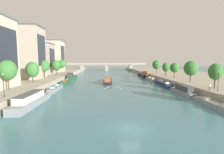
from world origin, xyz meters
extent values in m
plane|color=#42757F|center=(0.00, 0.00, 0.00)|extent=(400.00, 400.00, 0.00)
cube|color=#A89E89|center=(-38.11, 55.00, 1.01)|extent=(36.00, 170.00, 2.03)
cube|color=#A89E89|center=(38.11, 55.00, 1.01)|extent=(36.00, 170.00, 2.03)
cube|color=black|center=(-1.47, 44.39, 0.46)|extent=(3.75, 16.24, 0.91)
cube|color=black|center=(-1.09, 52.79, 0.55)|extent=(2.93, 1.33, 0.82)
cube|color=black|center=(-1.47, 44.39, 0.94)|extent=(3.81, 16.24, 0.06)
cube|color=#9E5133|center=(-1.71, 38.92, 1.82)|extent=(2.41, 3.32, 1.70)
cube|color=black|center=(-1.64, 40.54, 2.08)|extent=(1.82, 0.11, 0.48)
cube|color=brown|center=(-1.39, 46.00, 1.15)|extent=(2.74, 8.48, 0.36)
cylinder|color=#232328|center=(-1.23, 39.54, 1.52)|extent=(0.07, 0.07, 1.10)
cube|color=silver|center=(1.65, 31.95, 0.01)|extent=(1.74, 5.92, 0.03)
cube|color=silver|center=(-1.95, 32.11, 0.01)|extent=(2.25, 5.80, 0.03)
cube|color=gray|center=(-17.54, 11.90, 0.65)|extent=(3.05, 13.49, 1.30)
cube|color=gray|center=(-17.31, 18.95, 0.78)|extent=(2.53, 1.35, 1.02)
cube|color=gray|center=(-17.54, 11.90, 1.33)|extent=(3.11, 13.50, 0.06)
cube|color=beige|center=(-17.57, 11.23, 1.97)|extent=(2.43, 8.65, 1.22)
cube|color=#4C4C51|center=(-17.57, 11.23, 2.61)|extent=(2.59, 8.91, 0.08)
cylinder|color=#232328|center=(-17.28, 7.86, 1.91)|extent=(0.07, 0.07, 1.10)
cube|color=gray|center=(-17.57, 28.06, 0.52)|extent=(2.19, 10.70, 1.05)
cube|color=gray|center=(-17.70, 33.74, 0.63)|extent=(1.87, 1.27, 0.89)
cube|color=gray|center=(-17.57, 28.06, 1.08)|extent=(2.23, 10.70, 0.06)
cube|color=#9EBCD6|center=(-17.62, 30.40, 1.31)|extent=(0.99, 0.92, 0.40)
cube|color=#9EBCD6|center=(-17.50, 25.07, 1.35)|extent=(1.09, 1.13, 0.48)
cylinder|color=#232328|center=(-17.20, 24.87, 1.66)|extent=(0.07, 0.07, 1.10)
cube|color=#235633|center=(-17.63, 42.14, 0.51)|extent=(2.32, 9.92, 1.03)
cube|color=#235633|center=(-17.75, 47.42, 0.62)|extent=(2.02, 1.27, 0.88)
cube|color=#235633|center=(-17.63, 42.14, 1.06)|extent=(2.36, 9.92, 0.06)
cube|color=#9E5133|center=(-17.68, 44.31, 1.29)|extent=(1.07, 0.92, 0.40)
cube|color=#9E5133|center=(-17.57, 39.38, 1.33)|extent=(1.18, 1.13, 0.48)
cylinder|color=#232328|center=(-17.25, 39.19, 1.64)|extent=(0.07, 0.07, 1.10)
cube|color=#235633|center=(-18.21, 57.95, 0.54)|extent=(3.72, 15.54, 1.08)
cube|color=#235633|center=(-18.50, 66.02, 0.65)|extent=(3.05, 1.34, 0.91)
cube|color=#235633|center=(-18.21, 57.95, 1.11)|extent=(3.79, 15.55, 0.06)
cube|color=#38383D|center=(-18.02, 52.71, 2.17)|extent=(2.48, 3.17, 2.06)
cube|color=black|center=(-18.07, 54.26, 2.48)|extent=(1.90, 0.10, 0.58)
cube|color=brown|center=(-18.26, 59.50, 1.32)|extent=(2.76, 8.11, 0.36)
cylinder|color=#232328|center=(-17.56, 53.34, 1.69)|extent=(0.07, 0.07, 1.10)
cube|color=gray|center=(17.69, 8.47, 0.45)|extent=(2.28, 11.08, 0.91)
cube|color=gray|center=(17.88, 14.32, 0.54)|extent=(1.88, 1.26, 0.81)
cube|color=gray|center=(17.69, 8.47, 0.94)|extent=(2.32, 11.08, 0.06)
cube|color=beige|center=(17.77, 10.89, 1.17)|extent=(1.00, 0.93, 0.40)
cube|color=gray|center=(17.64, 20.78, 0.48)|extent=(1.94, 10.44, 0.95)
cube|color=gray|center=(17.63, 26.34, 0.57)|extent=(1.83, 1.21, 0.84)
cube|color=gray|center=(17.64, 20.78, 0.98)|extent=(1.98, 10.44, 0.06)
cube|color=#38383D|center=(17.65, 20.26, 1.66)|extent=(1.59, 6.68, 1.29)
cube|color=#4C4C51|center=(17.65, 20.26, 2.34)|extent=(1.70, 6.88, 0.08)
cylinder|color=#232328|center=(17.94, 17.65, 1.56)|extent=(0.07, 0.07, 1.10)
cube|color=#1E284C|center=(17.74, 34.79, 0.59)|extent=(2.44, 12.44, 1.18)
cube|color=#1E284C|center=(17.91, 41.33, 0.71)|extent=(2.04, 1.30, 0.96)
cube|color=#1E284C|center=(17.74, 34.79, 1.21)|extent=(2.48, 12.44, 0.06)
cube|color=white|center=(17.81, 37.51, 1.44)|extent=(1.08, 0.93, 0.40)
cube|color=white|center=(17.65, 31.32, 1.48)|extent=(1.19, 1.13, 0.48)
cylinder|color=#232328|center=(17.96, 31.07, 1.79)|extent=(0.07, 0.07, 1.10)
cube|color=gray|center=(17.67, 49.12, 0.54)|extent=(1.91, 9.05, 1.08)
cube|color=gray|center=(17.60, 53.98, 0.65)|extent=(1.70, 1.26, 0.90)
cube|color=gray|center=(17.67, 49.12, 1.11)|extent=(1.95, 9.05, 0.06)
cube|color=tan|center=(17.64, 51.11, 1.34)|extent=(0.90, 0.91, 0.40)
cube|color=tan|center=(17.71, 46.59, 1.38)|extent=(0.99, 1.12, 0.48)
cylinder|color=#232328|center=(17.98, 46.42, 1.69)|extent=(0.07, 0.07, 1.10)
cube|color=black|center=(18.10, 64.68, 0.63)|extent=(3.28, 14.96, 1.27)
cube|color=black|center=(18.37, 72.46, 0.76)|extent=(2.66, 1.35, 1.00)
cube|color=black|center=(18.10, 64.68, 1.30)|extent=(3.33, 14.96, 0.06)
cube|color=#9E5133|center=(17.92, 59.63, 2.34)|extent=(2.17, 3.05, 2.03)
cube|color=black|center=(17.97, 61.13, 2.65)|extent=(1.65, 0.09, 0.57)
cube|color=brown|center=(18.15, 66.17, 1.51)|extent=(2.42, 7.80, 0.36)
cylinder|color=#232328|center=(18.35, 60.21, 1.88)|extent=(0.07, 0.07, 1.10)
cylinder|color=brown|center=(-25.39, 18.35, 3.71)|extent=(0.34, 0.34, 3.36)
ellipsoid|color=#387533|center=(-25.39, 18.35, 6.66)|extent=(4.00, 4.00, 4.61)
cylinder|color=brown|center=(-25.65, 32.16, 3.32)|extent=(0.29, 0.29, 2.58)
ellipsoid|color=#387533|center=(-25.65, 32.16, 5.97)|extent=(4.02, 4.02, 4.95)
cylinder|color=brown|center=(-25.92, 43.56, 3.78)|extent=(0.35, 0.35, 3.50)
ellipsoid|color=#387533|center=(-25.92, 43.56, 6.77)|extent=(3.88, 3.88, 4.49)
cylinder|color=brown|center=(-25.42, 57.56, 3.58)|extent=(0.35, 0.35, 3.11)
ellipsoid|color=#387533|center=(-25.42, 57.56, 6.48)|extent=(4.21, 4.21, 4.91)
cylinder|color=brown|center=(-25.47, 68.83, 3.83)|extent=(0.27, 0.27, 3.59)
ellipsoid|color=#387533|center=(-25.47, 68.83, 6.84)|extent=(4.22, 4.22, 4.41)
cylinder|color=brown|center=(23.82, 17.37, 3.53)|extent=(0.34, 0.34, 3.01)
ellipsoid|color=#336B2D|center=(23.82, 17.37, 6.15)|extent=(3.22, 3.22, 4.05)
cylinder|color=brown|center=(24.38, 29.32, 3.55)|extent=(0.36, 0.36, 3.04)
ellipsoid|color=#336B2D|center=(24.38, 29.32, 6.37)|extent=(4.27, 4.27, 4.74)
cylinder|color=brown|center=(24.11, 40.35, 3.52)|extent=(0.36, 0.36, 2.98)
ellipsoid|color=#336B2D|center=(24.11, 40.35, 6.01)|extent=(3.48, 3.48, 3.65)
cylinder|color=brown|center=(24.55, 49.78, 3.35)|extent=(0.35, 0.35, 2.63)
ellipsoid|color=#336B2D|center=(24.55, 49.78, 5.77)|extent=(3.21, 3.21, 4.01)
cylinder|color=brown|center=(24.41, 61.95, 3.64)|extent=(0.33, 0.33, 3.23)
ellipsoid|color=#336B2D|center=(24.41, 61.95, 6.54)|extent=(4.24, 4.24, 4.63)
cylinder|color=black|center=(-22.16, 11.07, 4.10)|extent=(0.11, 0.11, 4.14)
sphere|color=#EAE5C6|center=(-22.16, 11.07, 6.31)|extent=(0.28, 0.28, 0.28)
cylinder|color=black|center=(-22.16, 11.07, 2.13)|extent=(0.22, 0.22, 0.20)
cylinder|color=black|center=(22.30, 14.18, 4.12)|extent=(0.11, 0.11, 4.18)
sphere|color=#EAE5C6|center=(22.30, 14.18, 6.35)|extent=(0.28, 0.28, 0.28)
cylinder|color=black|center=(22.30, 14.18, 2.13)|extent=(0.22, 0.22, 0.20)
cube|color=#232833|center=(-26.57, 21.37, 11.54)|extent=(0.04, 8.24, 10.38)
cube|color=#B2A38E|center=(-34.30, 42.91, 11.54)|extent=(15.86, 9.57, 19.02)
cube|color=#4C515B|center=(-34.30, 42.91, 21.29)|extent=(16.33, 9.85, 0.50)
cube|color=#232833|center=(-26.35, 42.91, 12.49)|extent=(0.04, 7.65, 11.41)
cube|color=#A89989|center=(-34.30, 62.33, 9.39)|extent=(11.70, 9.88, 14.73)
cube|color=#565B66|center=(-34.30, 62.33, 17.01)|extent=(12.05, 10.17, 0.50)
cube|color=#232833|center=(-28.44, 62.33, 10.13)|extent=(0.04, 7.90, 8.84)
cube|color=beige|center=(-34.30, 78.71, 10.97)|extent=(14.29, 10.95, 17.88)
cube|color=#4C515B|center=(-34.30, 78.71, 20.16)|extent=(14.71, 11.28, 0.50)
cube|color=#232833|center=(-27.14, 78.71, 11.86)|extent=(0.04, 8.76, 10.73)
cube|color=gray|center=(0.00, 113.83, 5.42)|extent=(64.22, 4.40, 0.60)
cube|color=gray|center=(0.00, 111.83, 6.17)|extent=(64.22, 0.30, 0.90)
cube|color=gray|center=(0.00, 115.83, 6.17)|extent=(64.22, 0.30, 0.90)
cube|color=gray|center=(-20.11, 113.83, 2.56)|extent=(2.80, 3.60, 5.12)
cube|color=gray|center=(0.00, 113.83, 2.56)|extent=(2.80, 3.60, 5.12)
cube|color=gray|center=(20.11, 113.83, 2.56)|extent=(2.80, 3.60, 5.12)
cylinder|color=#473D33|center=(20.87, 15.04, 2.45)|extent=(0.13, 0.13, 0.84)
cylinder|color=#473D33|center=(21.05, 14.97, 2.45)|extent=(0.13, 0.13, 0.84)
cube|color=white|center=(20.96, 15.00, 3.15)|extent=(0.39, 0.31, 0.56)
sphere|color=beige|center=(20.96, 15.00, 3.55)|extent=(0.21, 0.21, 0.21)
cylinder|color=white|center=(20.75, 15.08, 3.15)|extent=(0.09, 0.09, 0.54)
cylinder|color=white|center=(21.16, 14.92, 3.15)|extent=(0.09, 0.09, 0.54)
camera|label=1|loc=(-3.58, -20.06, 8.96)|focal=25.87mm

